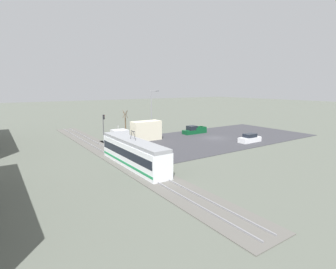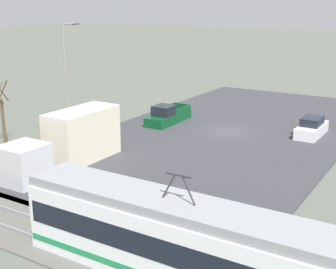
# 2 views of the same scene
# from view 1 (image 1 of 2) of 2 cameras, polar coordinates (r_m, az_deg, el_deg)

# --- Properties ---
(ground_plane) EXTENTS (320.00, 320.00, 0.00)m
(ground_plane) POSITION_cam_1_polar(r_m,az_deg,el_deg) (53.52, 10.04, -0.80)
(ground_plane) COLOR #565B51
(road_surface) EXTENTS (20.00, 40.58, 0.08)m
(road_surface) POSITION_cam_1_polar(r_m,az_deg,el_deg) (53.51, 10.04, -0.76)
(road_surface) COLOR #38383D
(road_surface) RESTS_ON ground
(rail_bed) EXTENTS (57.45, 4.40, 0.22)m
(rail_bed) POSITION_cam_1_polar(r_m,az_deg,el_deg) (41.63, -12.36, -4.03)
(rail_bed) COLOR #5B5954
(rail_bed) RESTS_ON ground
(light_rail_tram) EXTENTS (14.35, 2.61, 4.59)m
(light_rail_tram) POSITION_cam_1_polar(r_m,az_deg,el_deg) (34.26, -7.56, -4.04)
(light_rail_tram) COLOR white
(light_rail_tram) RESTS_ON ground
(box_truck) EXTENTS (2.53, 9.59, 3.68)m
(box_truck) POSITION_cam_1_polar(r_m,az_deg,el_deg) (49.82, -6.11, 0.55)
(box_truck) COLOR silver
(box_truck) RESTS_ON ground
(pickup_truck) EXTENTS (1.90, 5.55, 1.77)m
(pickup_truck) POSITION_cam_1_polar(r_m,az_deg,el_deg) (57.79, 5.70, 0.88)
(pickup_truck) COLOR #0C4723
(pickup_truck) RESTS_ON ground
(sedan_car_0) EXTENTS (1.77, 4.61, 1.59)m
(sedan_car_0) POSITION_cam_1_polar(r_m,az_deg,el_deg) (50.94, 17.36, -0.85)
(sedan_car_0) COLOR silver
(sedan_car_0) RESTS_ON ground
(traffic_light_pole) EXTENTS (0.28, 0.47, 4.74)m
(traffic_light_pole) POSITION_cam_1_polar(r_m,az_deg,el_deg) (53.88, -13.86, 2.47)
(traffic_light_pole) COLOR #47474C
(traffic_light_pole) RESTS_ON ground
(street_tree) EXTENTS (1.27, 1.05, 5.39)m
(street_tree) POSITION_cam_1_polar(r_m,az_deg,el_deg) (56.56, -9.25, 2.34)
(street_tree) COLOR brown
(street_tree) RESTS_ON ground
(street_lamp_near_crossing) EXTENTS (0.36, 1.95, 9.48)m
(street_lamp_near_crossing) POSITION_cam_1_polar(r_m,az_deg,el_deg) (57.38, -3.49, 5.51)
(street_lamp_near_crossing) COLOR gray
(street_lamp_near_crossing) RESTS_ON ground
(no_parking_sign) EXTENTS (0.32, 0.08, 2.46)m
(no_parking_sign) POSITION_cam_1_polar(r_m,az_deg,el_deg) (54.33, -10.81, 0.94)
(no_parking_sign) COLOR gray
(no_parking_sign) RESTS_ON ground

